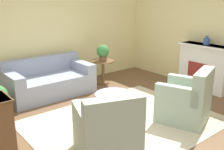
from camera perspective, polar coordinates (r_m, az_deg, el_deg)
ground_plane at (r=4.90m, az=2.75°, el=-10.21°), size 16.00×16.00×0.00m
wall_back at (r=6.76m, az=-13.34°, el=9.30°), size 9.49×0.12×2.80m
wall_right at (r=6.77m, az=22.12°, el=8.55°), size 0.12×9.79×2.80m
rug at (r=4.89m, az=2.75°, el=-10.15°), size 3.33×2.59×0.01m
couch at (r=6.28m, az=-13.52°, el=-1.40°), size 1.95×0.99×0.85m
armchair_left at (r=3.74m, az=-0.97°, el=-12.56°), size 1.04×1.06×0.99m
armchair_right at (r=4.98m, az=15.96°, el=-5.56°), size 1.04×1.06×0.99m
ottoman_table at (r=4.94m, az=0.45°, el=-6.03°), size 0.72×0.72×0.47m
side_table at (r=6.88m, az=-1.98°, el=1.62°), size 0.59×0.59×0.62m
fireplace at (r=6.77m, az=19.44°, el=1.78°), size 0.44×1.32×1.12m
vase_mantel_near at (r=6.64m, az=19.88°, el=6.94°), size 0.15×0.15×0.22m
potted_plant_on_side_table at (r=6.79m, az=-2.01°, el=5.05°), size 0.33×0.33×0.42m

